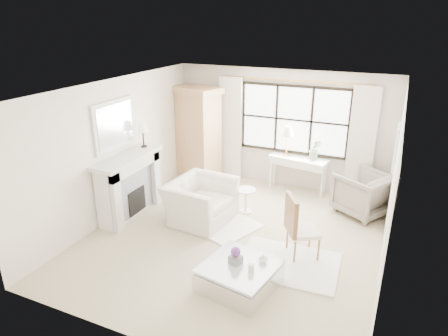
{
  "coord_description": "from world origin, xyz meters",
  "views": [
    {
      "loc": [
        2.43,
        -5.86,
        3.79
      ],
      "look_at": [
        -0.28,
        0.2,
        1.24
      ],
      "focal_mm": 32.0,
      "sensor_mm": 36.0,
      "label": 1
    }
  ],
  "objects_px": {
    "coffee_table": "(239,276)",
    "console_table": "(297,174)",
    "club_armchair": "(200,201)",
    "armoire": "(198,133)"
  },
  "relations": [
    {
      "from": "coffee_table",
      "to": "console_table",
      "type": "bearing_deg",
      "value": 101.52
    },
    {
      "from": "club_armchair",
      "to": "coffee_table",
      "type": "bearing_deg",
      "value": -132.1
    },
    {
      "from": "armoire",
      "to": "console_table",
      "type": "xyz_separation_m",
      "value": [
        2.44,
        0.16,
        -0.74
      ]
    },
    {
      "from": "armoire",
      "to": "coffee_table",
      "type": "relative_size",
      "value": 1.94
    },
    {
      "from": "club_armchair",
      "to": "coffee_table",
      "type": "distance_m",
      "value": 2.2
    },
    {
      "from": "console_table",
      "to": "coffee_table",
      "type": "height_order",
      "value": "console_table"
    },
    {
      "from": "armoire",
      "to": "console_table",
      "type": "bearing_deg",
      "value": 22.98
    },
    {
      "from": "armoire",
      "to": "club_armchair",
      "type": "xyz_separation_m",
      "value": [
        1.08,
        -2.01,
        -0.73
      ]
    },
    {
      "from": "armoire",
      "to": "coffee_table",
      "type": "bearing_deg",
      "value": -35.75
    },
    {
      "from": "club_armchair",
      "to": "console_table",
      "type": "bearing_deg",
      "value": -26.6
    }
  ]
}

